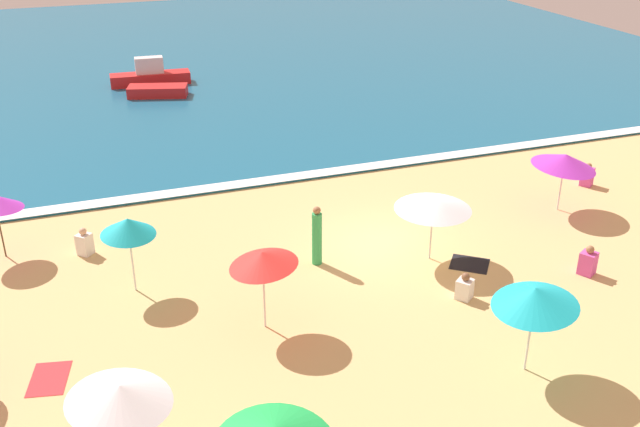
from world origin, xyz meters
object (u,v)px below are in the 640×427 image
(beach_umbrella_2, at_px, (120,394))
(small_boat_1, at_px, (150,76))
(beach_umbrella_1, at_px, (128,227))
(beachgoer_3, at_px, (85,243))
(beachgoer_7, at_px, (588,262))
(beachgoer_0, at_px, (317,237))
(beachgoer_2, at_px, (465,288))
(beachgoer_9, at_px, (587,176))
(beach_umbrella_8, at_px, (565,161))
(beach_umbrella_3, at_px, (535,297))
(beach_umbrella_5, at_px, (433,203))
(beach_umbrella_4, at_px, (263,259))
(small_boat_0, at_px, (158,91))

(beach_umbrella_2, xyz_separation_m, small_boat_1, (4.35, 28.76, -1.55))
(beach_umbrella_1, distance_m, beachgoer_3, 3.36)
(beachgoer_7, bearing_deg, beach_umbrella_1, 164.23)
(beachgoer_0, xyz_separation_m, beachgoer_2, (3.17, -3.24, -0.57))
(beach_umbrella_1, relative_size, small_boat_1, 0.53)
(beach_umbrella_1, height_order, beachgoer_7, beach_umbrella_1)
(beach_umbrella_2, bearing_deg, beachgoer_9, 27.05)
(beach_umbrella_2, bearing_deg, small_boat_1, 81.39)
(beach_umbrella_8, xyz_separation_m, beachgoer_9, (2.35, 1.45, -1.46))
(beachgoer_0, height_order, small_boat_1, beachgoer_0)
(beach_umbrella_2, bearing_deg, beachgoer_2, 21.20)
(beachgoer_2, xyz_separation_m, beachgoer_7, (4.08, -0.03, 0.06))
(beach_umbrella_3, bearing_deg, beach_umbrella_2, -177.58)
(beach_umbrella_5, bearing_deg, beach_umbrella_8, 15.53)
(beach_umbrella_4, height_order, beachgoer_3, beach_umbrella_4)
(beach_umbrella_1, xyz_separation_m, beachgoer_0, (5.34, -0.28, -1.11))
(beach_umbrella_2, height_order, beachgoer_0, beach_umbrella_2)
(beach_umbrella_1, distance_m, small_boat_0, 19.46)
(beach_umbrella_8, distance_m, small_boat_1, 23.89)
(beach_umbrella_8, xyz_separation_m, beachgoer_3, (-15.75, 2.23, -1.45))
(beach_umbrella_4, height_order, beach_umbrella_8, beach_umbrella_4)
(beach_umbrella_3, xyz_separation_m, beachgoer_3, (-9.46, 9.50, -1.63))
(beach_umbrella_3, xyz_separation_m, beach_umbrella_5, (0.41, 5.64, -0.15))
(beachgoer_2, relative_size, beachgoer_3, 0.88)
(beach_umbrella_5, height_order, beachgoer_9, beach_umbrella_5)
(beachgoer_3, relative_size, small_boat_1, 0.21)
(beach_umbrella_4, xyz_separation_m, small_boat_1, (0.47, 24.55, -1.42))
(small_boat_0, relative_size, small_boat_1, 0.74)
(beach_umbrella_8, xyz_separation_m, beachgoer_0, (-9.22, -0.75, -0.93))
(beach_umbrella_3, height_order, small_boat_1, beach_umbrella_3)
(beach_umbrella_3, height_order, beachgoer_3, beach_umbrella_3)
(beach_umbrella_1, relative_size, beachgoer_9, 2.60)
(beach_umbrella_5, bearing_deg, small_boat_1, 103.03)
(beach_umbrella_5, distance_m, small_boat_1, 23.37)
(beachgoer_3, distance_m, small_boat_1, 19.43)
(beach_umbrella_2, xyz_separation_m, beach_umbrella_4, (3.88, 4.21, -0.13))
(beach_umbrella_8, bearing_deg, beach_umbrella_2, -153.69)
(beach_umbrella_2, bearing_deg, beach_umbrella_1, 82.63)
(beach_umbrella_1, distance_m, small_boat_1, 21.88)
(beach_umbrella_5, distance_m, small_boat_0, 20.97)
(beach_umbrella_2, relative_size, beachgoer_3, 2.89)
(beachgoer_9, bearing_deg, beachgoer_0, -169.22)
(beachgoer_3, bearing_deg, small_boat_1, 76.27)
(beachgoer_2, bearing_deg, beachgoer_3, 147.35)
(beachgoer_9, height_order, small_boat_0, beachgoer_9)
(beach_umbrella_2, relative_size, beachgoer_0, 1.38)
(beach_umbrella_1, xyz_separation_m, beachgoer_3, (-1.19, 2.69, -1.62))
(beach_umbrella_4, xyz_separation_m, beachgoer_3, (-4.14, 5.68, -1.62))
(beach_umbrella_2, height_order, beachgoer_9, beach_umbrella_2)
(beach_umbrella_8, xyz_separation_m, beachgoer_2, (-6.04, -3.99, -1.50))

